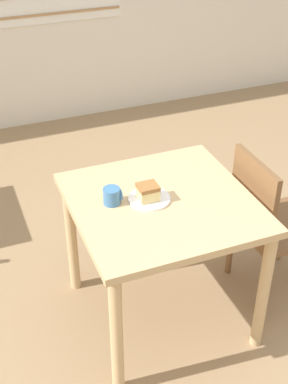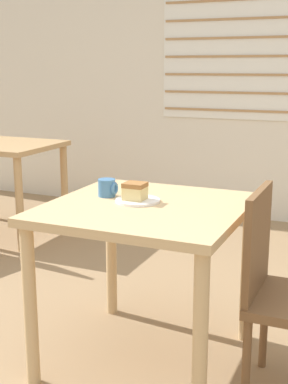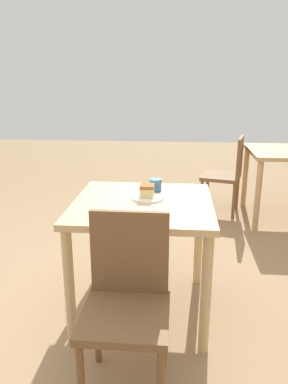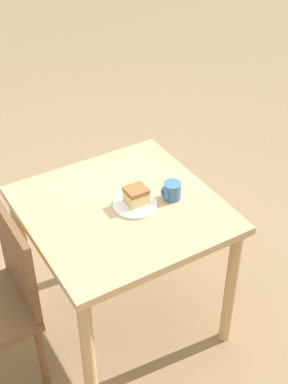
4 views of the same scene
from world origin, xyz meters
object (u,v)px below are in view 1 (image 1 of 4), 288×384
plate (149,199)px  cake_slice (148,192)px  coffee_mug (112,196)px  dining_table_near (162,220)px  chair_near_window (269,221)px

plate → cake_slice: 0.05m
coffee_mug → cake_slice: bearing=-15.1°
dining_table_near → coffee_mug: coffee_mug is taller
chair_near_window → plate: chair_near_window is taller
chair_near_window → cake_slice: chair_near_window is taller
dining_table_near → coffee_mug: (-0.24, 0.07, 0.16)m
dining_table_near → coffee_mug: bearing=164.3°
plate → coffee_mug: (-0.18, 0.04, 0.04)m
dining_table_near → plate: plate is taller
cake_slice → plate: bearing=31.3°
chair_near_window → plate: bearing=86.0°
dining_table_near → chair_near_window: bearing=-1.9°
chair_near_window → coffee_mug: 0.94m
dining_table_near → plate: 0.14m
dining_table_near → plate: bearing=154.6°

